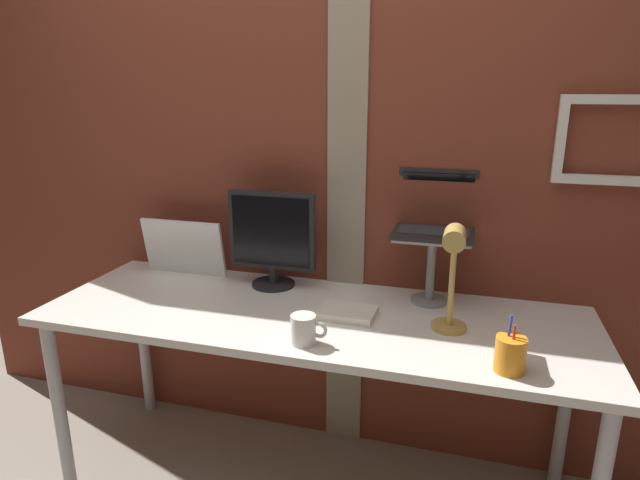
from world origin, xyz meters
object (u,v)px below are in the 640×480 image
(whiteboard_panel, at_px, (184,247))
(pen_cup, at_px, (510,354))
(coffee_mug, at_px, (304,329))
(desk_lamp, at_px, (453,268))
(monitor, at_px, (272,235))
(laptop, at_px, (435,214))

(whiteboard_panel, xyz_separation_m, pen_cup, (1.33, -0.48, -0.07))
(whiteboard_panel, relative_size, coffee_mug, 3.10)
(desk_lamp, xyz_separation_m, coffee_mug, (-0.44, -0.19, -0.19))
(monitor, bearing_deg, laptop, 6.61)
(monitor, xyz_separation_m, laptop, (0.64, 0.07, 0.11))
(whiteboard_panel, xyz_separation_m, coffee_mug, (0.71, -0.48, -0.07))
(laptop, height_order, whiteboard_panel, laptop)
(laptop, height_order, desk_lamp, laptop)
(laptop, relative_size, coffee_mug, 2.47)
(monitor, relative_size, whiteboard_panel, 1.05)
(monitor, xyz_separation_m, desk_lamp, (0.73, -0.27, 0.02))
(monitor, height_order, pen_cup, monitor)
(laptop, bearing_deg, monitor, -173.39)
(pen_cup, xyz_separation_m, coffee_mug, (-0.63, -0.00, -0.01))
(pen_cup, height_order, coffee_mug, pen_cup)
(monitor, bearing_deg, pen_cup, -26.82)
(whiteboard_panel, bearing_deg, pen_cup, -19.83)
(laptop, relative_size, whiteboard_panel, 0.80)
(pen_cup, bearing_deg, whiteboard_panel, 160.17)
(desk_lamp, bearing_deg, pen_cup, -45.75)
(monitor, relative_size, pen_cup, 2.35)
(desk_lamp, relative_size, pen_cup, 2.27)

